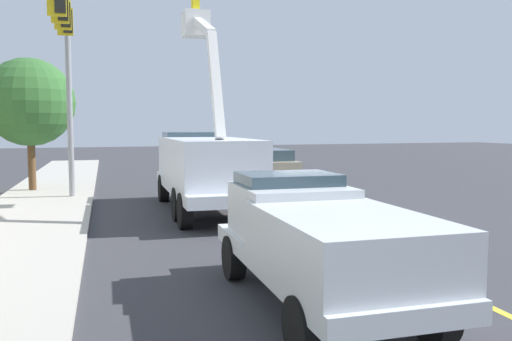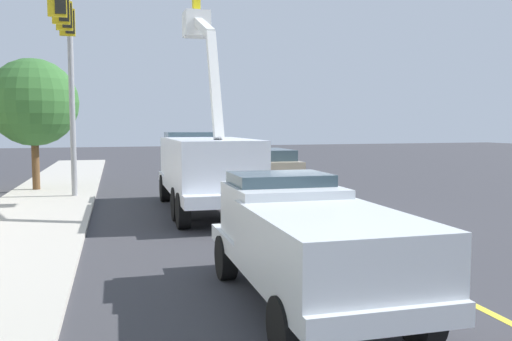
{
  "view_description": "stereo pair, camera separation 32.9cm",
  "coord_description": "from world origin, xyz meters",
  "px_view_note": "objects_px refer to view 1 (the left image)",
  "views": [
    {
      "loc": [
        -14.53,
        6.69,
        2.95
      ],
      "look_at": [
        2.49,
        0.86,
        1.4
      ],
      "focal_mm": 36.82,
      "sensor_mm": 36.0,
      "label": 1
    },
    {
      "loc": [
        -14.64,
        6.38,
        2.95
      ],
      "look_at": [
        2.49,
        0.86,
        1.4
      ],
      "focal_mm": 36.82,
      "sensor_mm": 36.0,
      "label": 2
    }
  ],
  "objects_px": {
    "utility_bucket_truck": "(204,164)",
    "service_pickup_truck": "(318,239)",
    "traffic_signal_mast": "(65,46)",
    "passing_minivan": "(269,163)",
    "traffic_cone_mid_front": "(235,186)"
  },
  "relations": [
    {
      "from": "passing_minivan",
      "to": "traffic_cone_mid_front",
      "type": "bearing_deg",
      "value": 146.91
    },
    {
      "from": "utility_bucket_truck",
      "to": "service_pickup_truck",
      "type": "xyz_separation_m",
      "value": [
        -10.01,
        0.49,
        -0.51
      ]
    },
    {
      "from": "utility_bucket_truck",
      "to": "passing_minivan",
      "type": "relative_size",
      "value": 1.7
    },
    {
      "from": "utility_bucket_truck",
      "to": "service_pickup_truck",
      "type": "height_order",
      "value": "utility_bucket_truck"
    },
    {
      "from": "utility_bucket_truck",
      "to": "traffic_cone_mid_front",
      "type": "bearing_deg",
      "value": -33.1
    },
    {
      "from": "utility_bucket_truck",
      "to": "traffic_signal_mast",
      "type": "xyz_separation_m",
      "value": [
        2.76,
        4.42,
        4.16
      ]
    },
    {
      "from": "service_pickup_truck",
      "to": "traffic_signal_mast",
      "type": "distance_m",
      "value": 14.16
    },
    {
      "from": "passing_minivan",
      "to": "traffic_cone_mid_front",
      "type": "relative_size",
      "value": 5.62
    },
    {
      "from": "traffic_cone_mid_front",
      "to": "traffic_signal_mast",
      "type": "bearing_deg",
      "value": 93.22
    },
    {
      "from": "traffic_signal_mast",
      "to": "passing_minivan",
      "type": "bearing_deg",
      "value": -59.95
    },
    {
      "from": "service_pickup_truck",
      "to": "utility_bucket_truck",
      "type": "bearing_deg",
      "value": -2.82
    },
    {
      "from": "traffic_cone_mid_front",
      "to": "traffic_signal_mast",
      "type": "distance_m",
      "value": 8.4
    },
    {
      "from": "utility_bucket_truck",
      "to": "passing_minivan",
      "type": "bearing_deg",
      "value": -33.1
    },
    {
      "from": "passing_minivan",
      "to": "utility_bucket_truck",
      "type": "bearing_deg",
      "value": 146.9
    },
    {
      "from": "passing_minivan",
      "to": "traffic_signal_mast",
      "type": "distance_m",
      "value": 12.51
    }
  ]
}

